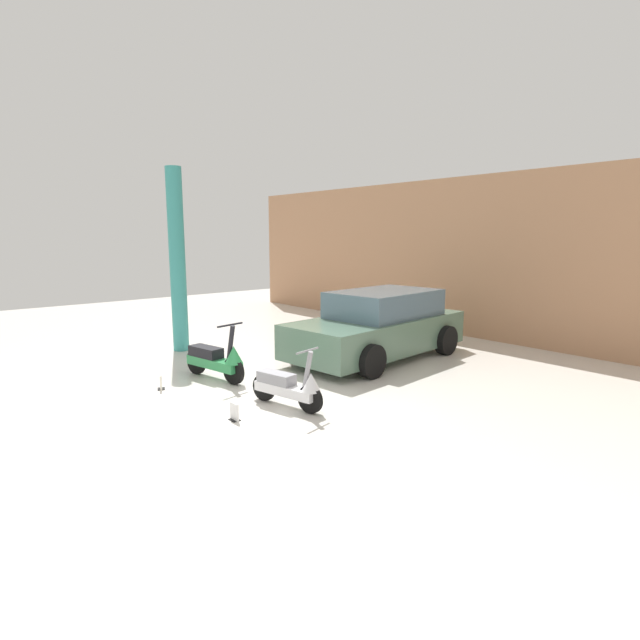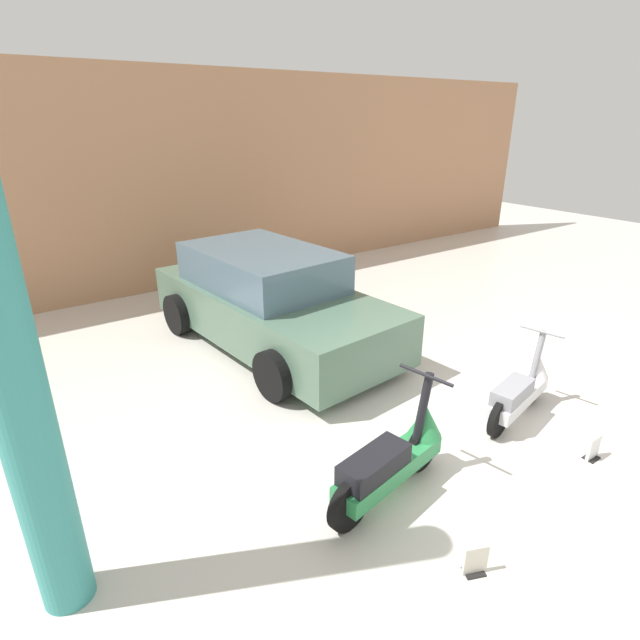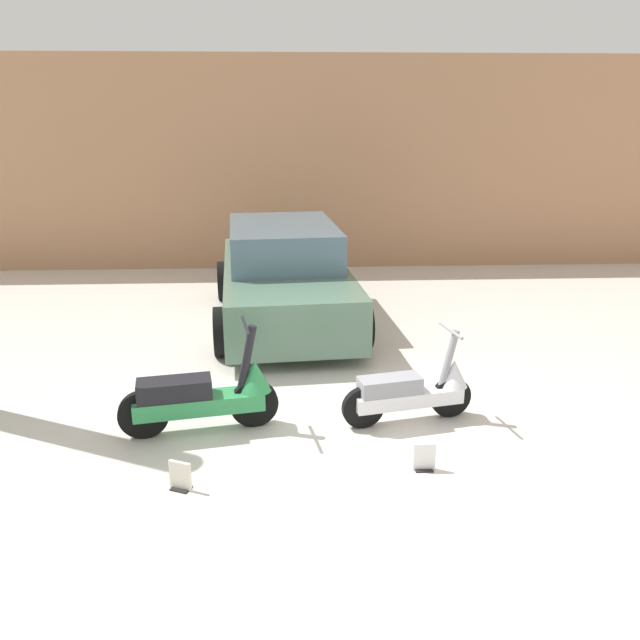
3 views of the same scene
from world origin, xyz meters
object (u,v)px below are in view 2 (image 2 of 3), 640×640
scooter_front_right (521,389)px  scooter_front_left (394,457)px  car_rear_left (270,300)px  placard_near_right_scooter (593,449)px  support_column_side (3,340)px  placard_near_left_scooter (475,561)px

scooter_front_right → scooter_front_left: bearing=171.0°
car_rear_left → scooter_front_right: bearing=16.2°
scooter_front_left → car_rear_left: size_ratio=0.35×
scooter_front_left → placard_near_right_scooter: size_ratio=6.02×
scooter_front_right → car_rear_left: (-1.35, 3.46, 0.35)m
placard_near_right_scooter → support_column_side: support_column_side is taller
scooter_front_left → placard_near_right_scooter: scooter_front_left is taller
scooter_front_left → car_rear_left: (0.75, 3.57, 0.31)m
placard_near_left_scooter → scooter_front_left: bearing=84.4°
scooter_front_left → placard_near_left_scooter: bearing=-106.0°
scooter_front_left → car_rear_left: car_rear_left is taller
placard_near_left_scooter → support_column_side: size_ratio=0.06×
placard_near_left_scooter → placard_near_right_scooter: size_ratio=1.00×
support_column_side → car_rear_left: bearing=41.0°
placard_near_left_scooter → car_rear_left: bearing=79.5°
support_column_side → placard_near_left_scooter: bearing=-31.5°
scooter_front_right → placard_near_right_scooter: bearing=-106.5°
scooter_front_left → scooter_front_right: size_ratio=1.13×
scooter_front_left → placard_near_left_scooter: size_ratio=6.02×
placard_near_left_scooter → support_column_side: bearing=148.5°
car_rear_left → support_column_side: (-3.46, -3.01, 1.38)m
scooter_front_left → placard_near_left_scooter: 1.08m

